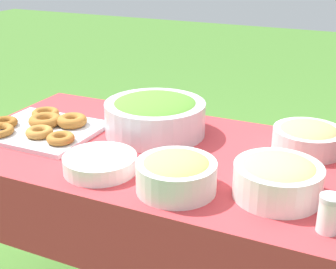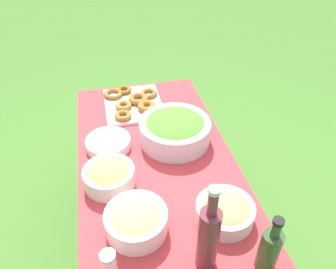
{
  "view_description": "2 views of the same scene",
  "coord_description": "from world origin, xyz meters",
  "px_view_note": "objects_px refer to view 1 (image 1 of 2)",
  "views": [
    {
      "loc": [
        0.57,
        -1.24,
        1.39
      ],
      "look_at": [
        0.02,
        -0.05,
        0.84
      ],
      "focal_mm": 50.0,
      "sensor_mm": 36.0,
      "label": 1
    },
    {
      "loc": [
        1.13,
        -0.19,
        1.8
      ],
      "look_at": [
        -0.07,
        0.07,
        0.84
      ],
      "focal_mm": 35.0,
      "sensor_mm": 36.0,
      "label": 2
    }
  ],
  "objects_px": {
    "pasta_bowl": "(278,177)",
    "bread_bowl": "(308,137)",
    "plate_stack": "(100,163)",
    "salad_bowl": "(155,114)",
    "donut_platter": "(42,127)",
    "fruit_bowl": "(176,173)"
  },
  "relations": [
    {
      "from": "plate_stack",
      "to": "bread_bowl",
      "type": "xyz_separation_m",
      "value": [
        0.52,
        0.4,
        0.02
      ]
    },
    {
      "from": "pasta_bowl",
      "to": "donut_platter",
      "type": "height_order",
      "value": "pasta_bowl"
    },
    {
      "from": "donut_platter",
      "to": "bread_bowl",
      "type": "relative_size",
      "value": 1.75
    },
    {
      "from": "pasta_bowl",
      "to": "bread_bowl",
      "type": "relative_size",
      "value": 1.04
    },
    {
      "from": "plate_stack",
      "to": "bread_bowl",
      "type": "relative_size",
      "value": 0.97
    },
    {
      "from": "salad_bowl",
      "to": "donut_platter",
      "type": "bearing_deg",
      "value": -156.31
    },
    {
      "from": "salad_bowl",
      "to": "plate_stack",
      "type": "xyz_separation_m",
      "value": [
        -0.02,
        -0.33,
        -0.05
      ]
    },
    {
      "from": "bread_bowl",
      "to": "salad_bowl",
      "type": "bearing_deg",
      "value": -171.58
    },
    {
      "from": "plate_stack",
      "to": "fruit_bowl",
      "type": "relative_size",
      "value": 0.99
    },
    {
      "from": "salad_bowl",
      "to": "donut_platter",
      "type": "xyz_separation_m",
      "value": [
        -0.37,
        -0.16,
        -0.05
      ]
    },
    {
      "from": "bread_bowl",
      "to": "fruit_bowl",
      "type": "height_order",
      "value": "fruit_bowl"
    },
    {
      "from": "salad_bowl",
      "to": "donut_platter",
      "type": "relative_size",
      "value": 0.89
    },
    {
      "from": "pasta_bowl",
      "to": "plate_stack",
      "type": "bearing_deg",
      "value": -172.3
    },
    {
      "from": "donut_platter",
      "to": "fruit_bowl",
      "type": "height_order",
      "value": "fruit_bowl"
    },
    {
      "from": "pasta_bowl",
      "to": "bread_bowl",
      "type": "xyz_separation_m",
      "value": [
        0.02,
        0.33,
        -0.01
      ]
    },
    {
      "from": "donut_platter",
      "to": "plate_stack",
      "type": "distance_m",
      "value": 0.39
    },
    {
      "from": "salad_bowl",
      "to": "fruit_bowl",
      "type": "bearing_deg",
      "value": -55.86
    },
    {
      "from": "plate_stack",
      "to": "bread_bowl",
      "type": "distance_m",
      "value": 0.66
    },
    {
      "from": "bread_bowl",
      "to": "fruit_bowl",
      "type": "distance_m",
      "value": 0.5
    },
    {
      "from": "plate_stack",
      "to": "pasta_bowl",
      "type": "bearing_deg",
      "value": 7.7
    },
    {
      "from": "salad_bowl",
      "to": "bread_bowl",
      "type": "height_order",
      "value": "salad_bowl"
    },
    {
      "from": "pasta_bowl",
      "to": "fruit_bowl",
      "type": "xyz_separation_m",
      "value": [
        -0.25,
        -0.08,
        -0.0
      ]
    }
  ]
}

